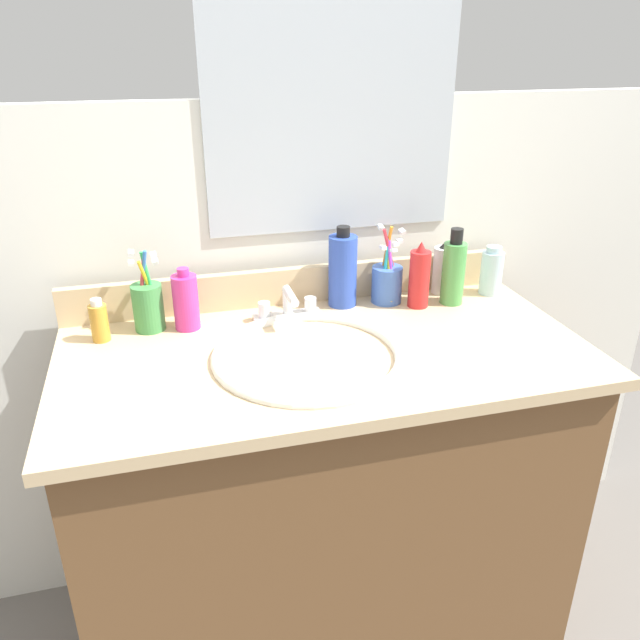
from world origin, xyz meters
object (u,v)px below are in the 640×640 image
(cup_blue_plastic, at_px, (387,282))
(bottle_gel_clear, at_px, (491,272))
(bottle_shampoo_blue, at_px, (343,270))
(cup_green, at_px, (148,305))
(bottle_toner_green, at_px, (453,271))
(bottle_lotion_white, at_px, (444,269))
(bottle_soap_pink, at_px, (186,301))
(bottle_oil_amber, at_px, (99,322))
(faucet, at_px, (288,309))
(bottle_spray_red, at_px, (419,278))

(cup_blue_plastic, bearing_deg, bottle_gel_clear, -3.33)
(bottle_shampoo_blue, relative_size, cup_green, 1.05)
(cup_blue_plastic, bearing_deg, bottle_toner_green, -17.29)
(bottle_toner_green, distance_m, bottle_lotion_white, 0.07)
(bottle_toner_green, xyz_separation_m, bottle_soap_pink, (-0.64, 0.02, -0.02))
(bottle_oil_amber, height_order, bottle_soap_pink, bottle_soap_pink)
(faucet, xyz_separation_m, bottle_oil_amber, (-0.42, 0.00, 0.02))
(bottle_shampoo_blue, bearing_deg, bottle_gel_clear, -4.06)
(bottle_gel_clear, xyz_separation_m, cup_blue_plastic, (-0.28, 0.02, -0.01))
(bottle_spray_red, distance_m, bottle_soap_pink, 0.55)
(cup_green, relative_size, cup_blue_plastic, 0.96)
(bottle_spray_red, xyz_separation_m, bottle_gel_clear, (0.21, 0.03, -0.02))
(cup_blue_plastic, bearing_deg, cup_green, -178.85)
(faucet, bearing_deg, bottle_shampoo_blue, 20.73)
(faucet, height_order, bottle_spray_red, bottle_spray_red)
(bottle_oil_amber, height_order, bottle_gel_clear, bottle_gel_clear)
(bottle_toner_green, bearing_deg, bottle_oil_amber, 179.61)
(bottle_oil_amber, relative_size, bottle_shampoo_blue, 0.49)
(bottle_spray_red, bearing_deg, bottle_lotion_white, 34.91)
(bottle_oil_amber, xyz_separation_m, cup_green, (0.10, 0.03, 0.01))
(bottle_spray_red, xyz_separation_m, bottle_oil_amber, (-0.74, 0.00, -0.03))
(bottle_toner_green, xyz_separation_m, cup_green, (-0.73, 0.04, -0.02))
(bottle_toner_green, bearing_deg, bottle_lotion_white, 83.55)
(faucet, bearing_deg, bottle_gel_clear, 3.07)
(bottle_soap_pink, bearing_deg, bottle_gel_clear, 0.82)
(bottle_spray_red, height_order, bottle_shampoo_blue, bottle_shampoo_blue)
(bottle_gel_clear, bearing_deg, cup_blue_plastic, 176.67)
(bottle_toner_green, xyz_separation_m, cup_blue_plastic, (-0.15, 0.05, -0.03))
(faucet, distance_m, cup_green, 0.32)
(faucet, bearing_deg, cup_green, 173.90)
(bottle_toner_green, height_order, bottle_soap_pink, bottle_toner_green)
(bottle_spray_red, relative_size, bottle_gel_clear, 1.32)
(bottle_lotion_white, distance_m, cup_green, 0.73)
(bottle_lotion_white, bearing_deg, bottle_oil_amber, -175.70)
(cup_green, bearing_deg, bottle_lotion_white, 2.54)
(bottle_spray_red, distance_m, bottle_toner_green, 0.09)
(faucet, distance_m, cup_blue_plastic, 0.27)
(bottle_oil_amber, relative_size, cup_green, 0.51)
(bottle_spray_red, height_order, cup_green, cup_green)
(cup_blue_plastic, bearing_deg, bottle_oil_amber, -176.44)
(bottle_spray_red, bearing_deg, bottle_gel_clear, 8.14)
(bottle_spray_red, relative_size, bottle_soap_pink, 1.15)
(bottle_oil_amber, relative_size, bottle_lotion_white, 0.71)
(bottle_oil_amber, bearing_deg, bottle_lotion_white, 4.30)
(bottle_soap_pink, xyz_separation_m, cup_green, (-0.08, 0.02, -0.01))
(bottle_soap_pink, relative_size, cup_green, 0.76)
(bottle_spray_red, relative_size, bottle_toner_green, 0.87)
(bottle_gel_clear, relative_size, bottle_soap_pink, 0.87)
(bottle_spray_red, height_order, bottle_toner_green, bottle_toner_green)
(faucet, relative_size, bottle_lotion_white, 1.17)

